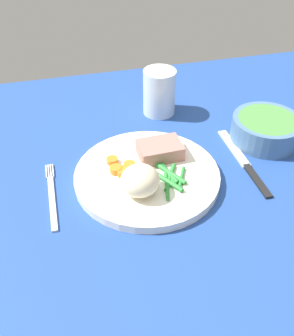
{
  "coord_description": "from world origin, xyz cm",
  "views": [
    {
      "loc": [
        -16.01,
        -48.67,
        47.05
      ],
      "look_at": [
        -3.48,
        0.51,
        4.6
      ],
      "focal_mm": 40.37,
      "sensor_mm": 36.0,
      "label": 1
    }
  ],
  "objects_px": {
    "meat_portion": "(160,150)",
    "knife": "(244,163)",
    "salad_bowl": "(266,128)",
    "dinner_plate": "(147,176)",
    "fork": "(52,195)",
    "water_glass": "(159,95)"
  },
  "relations": [
    {
      "from": "fork",
      "to": "salad_bowl",
      "type": "relative_size",
      "value": 1.21
    },
    {
      "from": "dinner_plate",
      "to": "knife",
      "type": "height_order",
      "value": "dinner_plate"
    },
    {
      "from": "salad_bowl",
      "to": "fork",
      "type": "bearing_deg",
      "value": -171.75
    },
    {
      "from": "fork",
      "to": "knife",
      "type": "xyz_separation_m",
      "value": [
        0.36,
        -0.0,
        -0.0
      ]
    },
    {
      "from": "meat_portion",
      "to": "water_glass",
      "type": "bearing_deg",
      "value": 74.72
    },
    {
      "from": "meat_portion",
      "to": "fork",
      "type": "bearing_deg",
      "value": -167.99
    },
    {
      "from": "meat_portion",
      "to": "fork",
      "type": "distance_m",
      "value": 0.21
    },
    {
      "from": "dinner_plate",
      "to": "fork",
      "type": "relative_size",
      "value": 1.56
    },
    {
      "from": "knife",
      "to": "dinner_plate",
      "type": "bearing_deg",
      "value": 179.08
    },
    {
      "from": "knife",
      "to": "water_glass",
      "type": "distance_m",
      "value": 0.25
    },
    {
      "from": "dinner_plate",
      "to": "knife",
      "type": "xyz_separation_m",
      "value": [
        0.19,
        -0.0,
        -0.01
      ]
    },
    {
      "from": "meat_portion",
      "to": "knife",
      "type": "height_order",
      "value": "meat_portion"
    },
    {
      "from": "fork",
      "to": "water_glass",
      "type": "xyz_separation_m",
      "value": [
        0.25,
        0.22,
        0.04
      ]
    },
    {
      "from": "knife",
      "to": "salad_bowl",
      "type": "xyz_separation_m",
      "value": [
        0.07,
        0.06,
        0.03
      ]
    },
    {
      "from": "water_glass",
      "to": "salad_bowl",
      "type": "xyz_separation_m",
      "value": [
        0.18,
        -0.16,
        -0.01
      ]
    },
    {
      "from": "fork",
      "to": "knife",
      "type": "bearing_deg",
      "value": -1.17
    },
    {
      "from": "knife",
      "to": "meat_portion",
      "type": "bearing_deg",
      "value": 164.14
    },
    {
      "from": "salad_bowl",
      "to": "water_glass",
      "type": "bearing_deg",
      "value": 138.76
    },
    {
      "from": "meat_portion",
      "to": "salad_bowl",
      "type": "xyz_separation_m",
      "value": [
        0.23,
        0.02,
        -0.0
      ]
    },
    {
      "from": "water_glass",
      "to": "meat_portion",
      "type": "bearing_deg",
      "value": -105.28
    },
    {
      "from": "dinner_plate",
      "to": "meat_portion",
      "type": "height_order",
      "value": "meat_portion"
    },
    {
      "from": "meat_portion",
      "to": "dinner_plate",
      "type": "bearing_deg",
      "value": -130.6
    }
  ]
}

